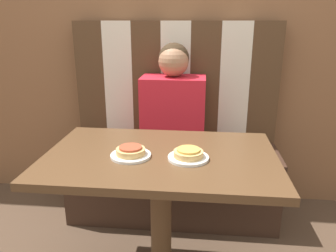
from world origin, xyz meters
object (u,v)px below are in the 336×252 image
pizza_left (131,151)px  plate_right (188,158)px  pizza_right (188,153)px  person (173,102)px  plate_left (131,155)px

pizza_left → plate_right: bearing=0.0°
pizza_right → person: bearing=100.3°
plate_right → person: bearing=100.3°
plate_right → pizza_left: bearing=-180.0°
plate_left → person: bearing=79.7°
person → pizza_left: (-0.13, -0.70, -0.05)m
person → pizza_right: bearing=-79.7°
plate_left → pizza_right: 0.25m
plate_left → pizza_left: (0.00, -0.00, 0.02)m
person → plate_right: 0.72m
plate_right → pizza_right: 0.02m
plate_right → pizza_right: (0.00, -0.00, 0.02)m
plate_right → pizza_right: size_ratio=1.39×
pizza_right → plate_left: bearing=180.0°
person → pizza_left: bearing=-100.3°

